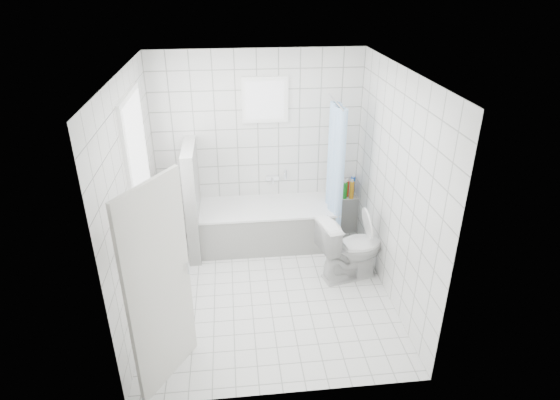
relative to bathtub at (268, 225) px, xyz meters
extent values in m
plane|color=white|center=(-0.09, -1.12, -0.29)|extent=(3.00, 3.00, 0.00)
plane|color=white|center=(-0.09, -1.12, 2.31)|extent=(3.00, 3.00, 0.00)
cube|color=white|center=(-0.09, 0.38, 1.01)|extent=(2.80, 0.02, 2.60)
cube|color=white|center=(-0.09, -2.62, 1.01)|extent=(2.80, 0.02, 2.60)
cube|color=white|center=(-1.49, -1.12, 1.01)|extent=(0.02, 3.00, 2.60)
cube|color=white|center=(1.31, -1.12, 1.01)|extent=(0.02, 3.00, 2.60)
cube|color=white|center=(-1.44, -0.82, 1.31)|extent=(0.01, 0.90, 1.40)
cube|color=white|center=(0.01, 0.33, 1.66)|extent=(0.50, 0.01, 0.50)
cube|color=white|center=(-1.40, -0.82, 0.57)|extent=(0.18, 1.02, 0.08)
cube|color=silver|center=(-1.13, -2.26, 0.71)|extent=(0.45, 0.70, 2.00)
cube|color=white|center=(0.00, 0.00, -0.02)|extent=(1.83, 0.75, 0.55)
cube|color=white|center=(0.00, 0.00, 0.27)|extent=(1.85, 0.77, 0.03)
cube|color=white|center=(-0.99, -0.05, 0.46)|extent=(0.15, 0.85, 1.50)
cube|color=white|center=(1.18, 0.25, -0.02)|extent=(0.40, 0.24, 0.55)
imported|color=white|center=(0.94, -0.91, 0.12)|extent=(0.89, 0.63, 0.82)
cylinder|color=silver|center=(0.86, -0.02, 1.71)|extent=(0.02, 0.80, 0.02)
cube|color=silver|center=(0.10, 0.33, 0.56)|extent=(0.18, 0.06, 0.06)
imported|color=#C060A5|center=(-1.39, -0.54, 0.71)|extent=(0.12, 0.11, 0.21)
imported|color=silver|center=(-1.39, -0.73, 0.76)|extent=(0.16, 0.16, 0.30)
imported|color=#C44CA2|center=(-1.39, -1.19, 0.76)|extent=(0.15, 0.15, 0.30)
imported|color=#35C1EF|center=(-1.39, -1.00, 0.71)|extent=(0.11, 0.11, 0.21)
imported|color=white|center=(-1.39, -0.86, 0.68)|extent=(0.13, 0.13, 0.15)
cylinder|color=#15831F|center=(1.11, 0.19, 0.38)|extent=(0.06, 0.06, 0.24)
cylinder|color=orange|center=(1.21, 0.18, 0.39)|extent=(0.06, 0.06, 0.25)
cylinder|color=blue|center=(1.25, 0.29, 0.40)|extent=(0.06, 0.06, 0.28)
cylinder|color=red|center=(1.16, 0.26, 0.37)|extent=(0.06, 0.06, 0.23)
camera|label=1|loc=(-0.45, -5.65, 3.19)|focal=30.00mm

